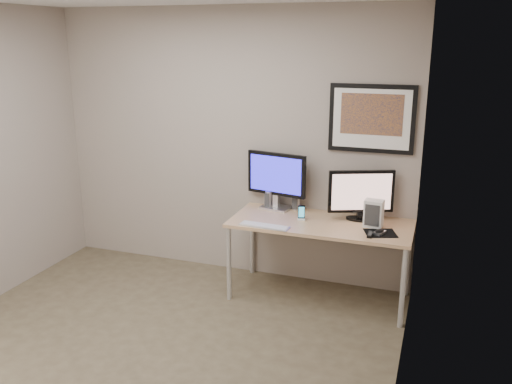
# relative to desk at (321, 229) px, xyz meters

# --- Properties ---
(floor) EXTENTS (3.60, 3.60, 0.00)m
(floor) POSITION_rel_desk_xyz_m (-1.00, -1.35, -0.66)
(floor) COLOR #4B402E
(floor) RESTS_ON ground
(room) EXTENTS (3.60, 3.60, 3.60)m
(room) POSITION_rel_desk_xyz_m (-1.00, -0.90, 0.98)
(room) COLOR white
(room) RESTS_ON ground
(desk) EXTENTS (1.60, 0.70, 0.73)m
(desk) POSITION_rel_desk_xyz_m (0.00, 0.00, 0.00)
(desk) COLOR #AB8653
(desk) RESTS_ON floor
(framed_art) EXTENTS (0.75, 0.04, 0.60)m
(framed_art) POSITION_rel_desk_xyz_m (0.35, 0.33, 0.96)
(framed_art) COLOR black
(framed_art) RESTS_ON room
(monitor_large) EXTENTS (0.59, 0.24, 0.54)m
(monitor_large) POSITION_rel_desk_xyz_m (-0.49, 0.24, 0.37)
(monitor_large) COLOR silver
(monitor_large) RESTS_ON desk
(monitor_tv) EXTENTS (0.55, 0.25, 0.46)m
(monitor_tv) POSITION_rel_desk_xyz_m (0.32, 0.17, 0.31)
(monitor_tv) COLOR black
(monitor_tv) RESTS_ON desk
(speaker_left) EXTENTS (0.08, 0.08, 0.17)m
(speaker_left) POSITION_rel_desk_xyz_m (-0.57, 0.24, 0.15)
(speaker_left) COLOR silver
(speaker_left) RESTS_ON desk
(speaker_right) EXTENTS (0.07, 0.07, 0.18)m
(speaker_right) POSITION_rel_desk_xyz_m (-0.30, 0.27, 0.15)
(speaker_right) COLOR silver
(speaker_right) RESTS_ON desk
(phone_dock) EXTENTS (0.08, 0.08, 0.14)m
(phone_dock) POSITION_rel_desk_xyz_m (-0.18, -0.00, 0.13)
(phone_dock) COLOR black
(phone_dock) RESTS_ON desk
(keyboard) EXTENTS (0.45, 0.15, 0.02)m
(keyboard) POSITION_rel_desk_xyz_m (-0.43, -0.28, 0.07)
(keyboard) COLOR silver
(keyboard) RESTS_ON desk
(mousepad) EXTENTS (0.31, 0.29, 0.00)m
(mousepad) POSITION_rel_desk_xyz_m (0.53, -0.12, 0.07)
(mousepad) COLOR black
(mousepad) RESTS_ON desk
(mouse) EXTENTS (0.10, 0.13, 0.04)m
(mouse) POSITION_rel_desk_xyz_m (0.53, -0.14, 0.09)
(mouse) COLOR black
(mouse) RESTS_ON mousepad
(remote) EXTENTS (0.05, 0.16, 0.02)m
(remote) POSITION_rel_desk_xyz_m (0.46, -0.19, 0.08)
(remote) COLOR black
(remote) RESTS_ON desk
(fan_unit) EXTENTS (0.17, 0.13, 0.24)m
(fan_unit) POSITION_rel_desk_xyz_m (0.45, 0.03, 0.19)
(fan_unit) COLOR silver
(fan_unit) RESTS_ON desk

